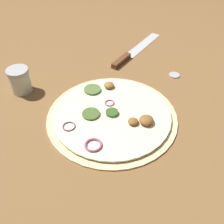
# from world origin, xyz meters

# --- Properties ---
(ground_plane) EXTENTS (3.00, 3.00, 0.00)m
(ground_plane) POSITION_xyz_m (0.00, 0.00, 0.00)
(ground_plane) COLOR brown
(pizza) EXTENTS (0.36, 0.36, 0.03)m
(pizza) POSITION_xyz_m (-0.00, -0.00, 0.01)
(pizza) COLOR beige
(pizza) RESTS_ON ground_plane
(knife) EXTENTS (0.32, 0.10, 0.02)m
(knife) POSITION_xyz_m (-0.33, -0.06, 0.01)
(knife) COLOR silver
(knife) RESTS_ON ground_plane
(spice_jar) EXTENTS (0.06, 0.06, 0.08)m
(spice_jar) POSITION_xyz_m (-0.01, -0.30, 0.04)
(spice_jar) COLOR silver
(spice_jar) RESTS_ON ground_plane
(loose_cap) EXTENTS (0.04, 0.04, 0.01)m
(loose_cap) POSITION_xyz_m (-0.26, 0.12, 0.00)
(loose_cap) COLOR #B2B2B7
(loose_cap) RESTS_ON ground_plane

